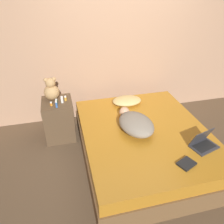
{
  "coord_description": "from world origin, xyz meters",
  "views": [
    {
      "loc": [
        -0.99,
        -2.18,
        2.19
      ],
      "look_at": [
        -0.39,
        0.25,
        0.64
      ],
      "focal_mm": 35.0,
      "sensor_mm": 36.0,
      "label": 1
    }
  ],
  "objects_px": {
    "teddy_bear": "(51,90)",
    "bottle_white": "(62,100)",
    "laptop": "(203,143)",
    "bottle_green": "(56,102)",
    "book": "(186,164)",
    "person_lying": "(135,123)",
    "bottle_orange": "(51,104)",
    "bottle_amber": "(65,98)",
    "bottle_blue": "(56,104)",
    "pillow": "(127,101)"
  },
  "relations": [
    {
      "from": "bottle_white",
      "to": "bottle_orange",
      "type": "bearing_deg",
      "value": -160.79
    },
    {
      "from": "teddy_bear",
      "to": "book",
      "type": "relative_size",
      "value": 1.53
    },
    {
      "from": "laptop",
      "to": "teddy_bear",
      "type": "relative_size",
      "value": 1.03
    },
    {
      "from": "bottle_amber",
      "to": "book",
      "type": "bearing_deg",
      "value": -51.26
    },
    {
      "from": "bottle_green",
      "to": "book",
      "type": "distance_m",
      "value": 1.93
    },
    {
      "from": "bottle_blue",
      "to": "bottle_green",
      "type": "bearing_deg",
      "value": 88.38
    },
    {
      "from": "bottle_orange",
      "to": "bottle_green",
      "type": "distance_m",
      "value": 0.08
    },
    {
      "from": "bottle_green",
      "to": "book",
      "type": "bearing_deg",
      "value": -46.8
    },
    {
      "from": "laptop",
      "to": "bottle_blue",
      "type": "height_order",
      "value": "bottle_blue"
    },
    {
      "from": "teddy_bear",
      "to": "book",
      "type": "xyz_separation_m",
      "value": [
        1.37,
        -1.57,
        -0.3
      ]
    },
    {
      "from": "laptop",
      "to": "bottle_green",
      "type": "distance_m",
      "value": 2.04
    },
    {
      "from": "pillow",
      "to": "book",
      "type": "relative_size",
      "value": 2.05
    },
    {
      "from": "book",
      "to": "teddy_bear",
      "type": "bearing_deg",
      "value": 131.13
    },
    {
      "from": "person_lying",
      "to": "laptop",
      "type": "distance_m",
      "value": 0.86
    },
    {
      "from": "bottle_green",
      "to": "person_lying",
      "type": "bearing_deg",
      "value": -33.07
    },
    {
      "from": "bottle_blue",
      "to": "bottle_amber",
      "type": "bearing_deg",
      "value": 52.13
    },
    {
      "from": "pillow",
      "to": "bottle_orange",
      "type": "height_order",
      "value": "bottle_orange"
    },
    {
      "from": "bottle_blue",
      "to": "bottle_green",
      "type": "distance_m",
      "value": 0.1
    },
    {
      "from": "bottle_white",
      "to": "bottle_green",
      "type": "bearing_deg",
      "value": -165.75
    },
    {
      "from": "person_lying",
      "to": "bottle_amber",
      "type": "bearing_deg",
      "value": 131.05
    },
    {
      "from": "pillow",
      "to": "bottle_green",
      "type": "xyz_separation_m",
      "value": [
        -1.08,
        -0.04,
        0.15
      ]
    },
    {
      "from": "laptop",
      "to": "book",
      "type": "distance_m",
      "value": 0.42
    },
    {
      "from": "laptop",
      "to": "bottle_amber",
      "type": "bearing_deg",
      "value": 125.36
    },
    {
      "from": "laptop",
      "to": "bottle_blue",
      "type": "xyz_separation_m",
      "value": [
        -1.66,
        1.07,
        0.17
      ]
    },
    {
      "from": "pillow",
      "to": "person_lying",
      "type": "xyz_separation_m",
      "value": [
        -0.09,
        -0.68,
        0.04
      ]
    },
    {
      "from": "teddy_bear",
      "to": "book",
      "type": "distance_m",
      "value": 2.1
    },
    {
      "from": "teddy_bear",
      "to": "bottle_white",
      "type": "distance_m",
      "value": 0.22
    },
    {
      "from": "laptop",
      "to": "teddy_bear",
      "type": "xyz_separation_m",
      "value": [
        -1.71,
        1.34,
        0.27
      ]
    },
    {
      "from": "laptop",
      "to": "bottle_orange",
      "type": "xyz_separation_m",
      "value": [
        -1.74,
        1.14,
        0.14
      ]
    },
    {
      "from": "laptop",
      "to": "bottle_amber",
      "type": "distance_m",
      "value": 1.98
    },
    {
      "from": "teddy_bear",
      "to": "book",
      "type": "bearing_deg",
      "value": -48.87
    },
    {
      "from": "person_lying",
      "to": "teddy_bear",
      "type": "xyz_separation_m",
      "value": [
        -1.04,
        0.81,
        0.22
      ]
    },
    {
      "from": "bottle_green",
      "to": "laptop",
      "type": "bearing_deg",
      "value": -35.19
    },
    {
      "from": "person_lying",
      "to": "bottle_green",
      "type": "height_order",
      "value": "bottle_green"
    },
    {
      "from": "bottle_white",
      "to": "bottle_green",
      "type": "distance_m",
      "value": 0.08
    },
    {
      "from": "bottle_orange",
      "to": "bottle_amber",
      "type": "bearing_deg",
      "value": 27.51
    },
    {
      "from": "book",
      "to": "bottle_white",
      "type": "bearing_deg",
      "value": 130.98
    },
    {
      "from": "bottle_blue",
      "to": "bottle_white",
      "type": "relative_size",
      "value": 1.01
    },
    {
      "from": "bottle_white",
      "to": "bottle_orange",
      "type": "height_order",
      "value": "bottle_white"
    },
    {
      "from": "person_lying",
      "to": "bottle_orange",
      "type": "bearing_deg",
      "value": 141.21
    },
    {
      "from": "laptop",
      "to": "bottle_white",
      "type": "xyz_separation_m",
      "value": [
        -1.58,
        1.19,
        0.16
      ]
    },
    {
      "from": "bottle_blue",
      "to": "bottle_green",
      "type": "xyz_separation_m",
      "value": [
        0.0,
        0.1,
        -0.01
      ]
    },
    {
      "from": "laptop",
      "to": "bottle_orange",
      "type": "relative_size",
      "value": 6.14
    },
    {
      "from": "teddy_bear",
      "to": "bottle_white",
      "type": "height_order",
      "value": "teddy_bear"
    },
    {
      "from": "person_lying",
      "to": "laptop",
      "type": "xyz_separation_m",
      "value": [
        0.67,
        -0.53,
        -0.04
      ]
    },
    {
      "from": "teddy_bear",
      "to": "person_lying",
      "type": "bearing_deg",
      "value": -37.86
    },
    {
      "from": "person_lying",
      "to": "bottle_green",
      "type": "relative_size",
      "value": 9.54
    },
    {
      "from": "bottle_white",
      "to": "bottle_green",
      "type": "height_order",
      "value": "bottle_white"
    },
    {
      "from": "laptop",
      "to": "bottle_blue",
      "type": "relative_size",
      "value": 3.53
    },
    {
      "from": "bottle_white",
      "to": "book",
      "type": "xyz_separation_m",
      "value": [
        1.23,
        -1.42,
        -0.2
      ]
    }
  ]
}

